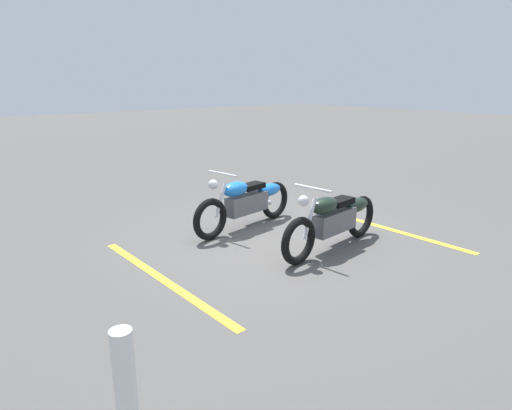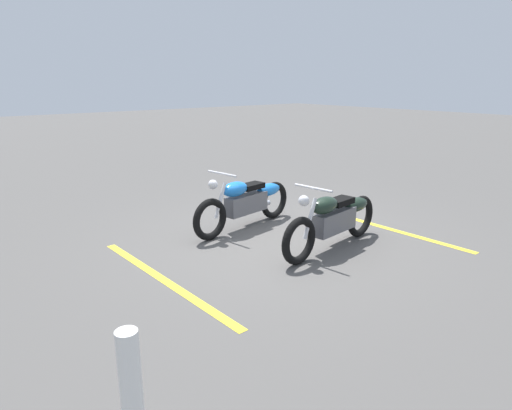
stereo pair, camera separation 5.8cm
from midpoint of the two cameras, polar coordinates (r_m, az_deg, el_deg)
ground_plane at (r=7.13m, az=3.46°, el=-4.33°), size 60.00×60.00×0.00m
motorcycle_bright_foreground at (r=7.54m, az=-0.93°, el=0.51°), size 2.22×0.69×1.04m
motorcycle_dark_foreground at (r=6.70m, az=10.23°, el=-1.71°), size 2.23×0.65×1.04m
bollard_post at (r=3.14m, az=-15.58°, el=-22.98°), size 0.14×0.14×1.00m
parking_stripe_near at (r=7.96m, az=16.14°, el=-2.75°), size 0.19×3.20×0.01m
parking_stripe_mid at (r=5.84m, az=-11.50°, el=-9.26°), size 0.19×3.20×0.01m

